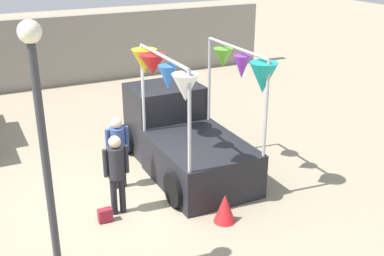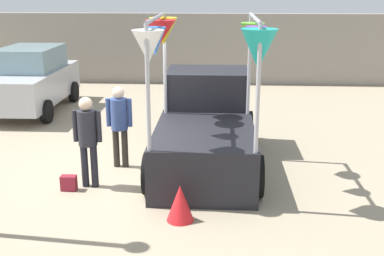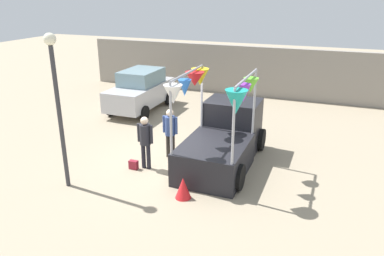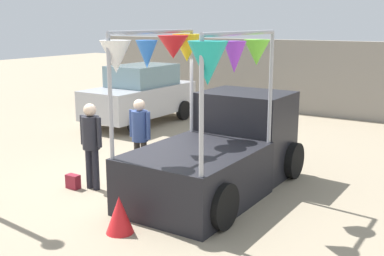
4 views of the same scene
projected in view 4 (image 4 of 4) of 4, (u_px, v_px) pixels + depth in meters
ground_plane at (138, 186)px, 9.69m from camera, size 60.00×60.00×0.00m
vendor_truck at (222, 143)px, 9.41m from camera, size 2.52×4.16×3.10m
parked_car at (141, 94)px, 15.45m from camera, size 1.88×4.00×1.88m
person_customer at (91, 138)px, 9.31m from camera, size 0.53×0.34×1.71m
person_vendor at (140, 131)px, 9.97m from camera, size 0.53×0.34×1.69m
handbag at (73, 182)px, 9.52m from camera, size 0.28×0.16×0.28m
brick_boundary_wall at (303, 77)px, 17.03m from camera, size 18.00×0.36×2.60m
folded_kite_bundle_crimson at (119, 214)px, 7.50m from camera, size 0.48×0.48×0.60m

